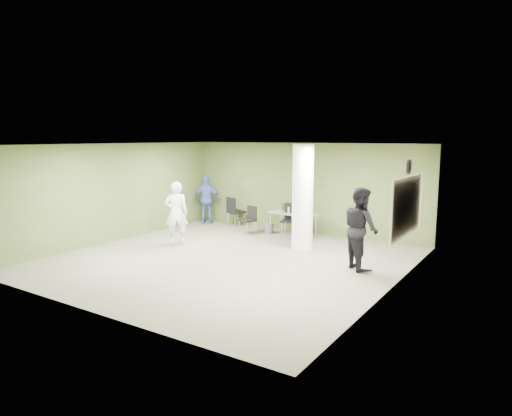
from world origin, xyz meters
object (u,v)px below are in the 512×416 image
Objects in this scene: folding_table at (293,214)px; man_blue at (207,200)px; woman_white at (176,213)px; man_black at (361,228)px; chair_back_left at (234,209)px.

folding_table is 0.94× the size of man_blue.
folding_table is 3.51m from woman_white.
woman_white reaches higher than folding_table.
man_blue is (-1.16, 2.78, -0.04)m from woman_white.
man_blue is at bearing -171.21° from folding_table.
woman_white is at bearing 47.06° from man_black.
woman_white is 0.93× the size of man_black.
woman_white is at bearing 110.03° from chair_back_left.
folding_table is 0.84× the size of man_black.
woman_white is (-2.24, -2.70, 0.22)m from folding_table.
chair_back_left is at bearing -175.70° from folding_table.
man_black is at bearing 172.21° from chair_back_left.
woman_white reaches higher than man_blue.
chair_back_left reaches higher than folding_table.
man_black is (5.22, 0.40, 0.06)m from woman_white.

